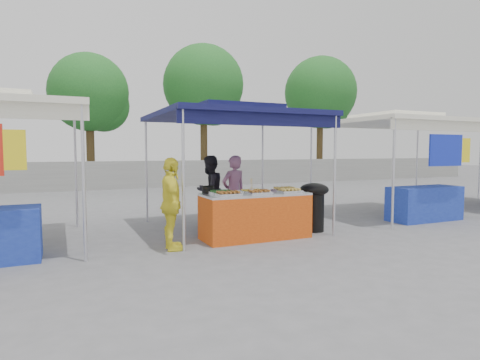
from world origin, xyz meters
name	(u,v)px	position (x,y,z in m)	size (l,w,h in m)	color
ground_plane	(253,237)	(0.00, 0.00, 0.00)	(80.00, 80.00, 0.00)	slate
back_wall	(143,175)	(0.00, 11.00, 0.60)	(40.00, 0.25, 1.20)	gray
main_canopy	(233,116)	(0.00, 0.97, 2.37)	(3.20, 3.20, 2.57)	silver
neighbor_stall_right	(407,152)	(4.50, 0.57, 1.60)	(3.20, 3.20, 2.57)	silver
tree_1	(92,96)	(-1.86, 12.73, 4.11)	(3.55, 3.50, 6.02)	#48361B
tree_2	(206,89)	(3.69, 13.06, 4.84)	(4.11, 4.11, 7.07)	#48361B
tree_3	(322,96)	(10.64, 12.65, 4.81)	(4.09, 4.09, 7.03)	#48361B
vendor_table	(255,216)	(0.00, -0.10, 0.43)	(2.00, 0.80, 0.85)	#D84E13
food_tray_fl	(229,194)	(-0.64, -0.34, 0.88)	(0.42, 0.30, 0.07)	silver
food_tray_fm	(259,193)	(-0.05, -0.34, 0.88)	(0.42, 0.30, 0.07)	silver
food_tray_fr	(290,191)	(0.60, -0.34, 0.88)	(0.42, 0.30, 0.07)	silver
food_tray_bl	(222,192)	(-0.65, -0.03, 0.88)	(0.42, 0.30, 0.07)	silver
food_tray_bm	(251,191)	(-0.04, 0.00, 0.88)	(0.42, 0.30, 0.07)	silver
food_tray_br	(284,190)	(0.65, -0.04, 0.88)	(0.42, 0.30, 0.07)	silver
cooking_pot	(208,190)	(-0.81, 0.25, 0.92)	(0.23, 0.23, 0.13)	black
skewer_cup	(252,192)	(-0.15, -0.25, 0.90)	(0.08, 0.08, 0.10)	silver
wok_burner	(314,203)	(1.39, 0.01, 0.59)	(0.59, 0.59, 0.99)	black
crate_left	(217,228)	(-0.53, 0.51, 0.14)	(0.45, 0.32, 0.27)	#162BB5
crate_right	(253,223)	(0.26, 0.55, 0.17)	(0.56, 0.39, 0.33)	#162BB5
crate_stacked	(253,207)	(0.26, 0.55, 0.49)	(0.53, 0.37, 0.32)	#162BB5
vendor_woman	(234,193)	(-0.02, 0.87, 0.77)	(0.56, 0.37, 1.54)	#996187
helper_man	(210,190)	(-0.28, 1.64, 0.77)	(0.75, 0.58, 1.54)	black
customer_person	(171,204)	(-1.66, -0.34, 0.77)	(0.90, 0.37, 1.53)	yellow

